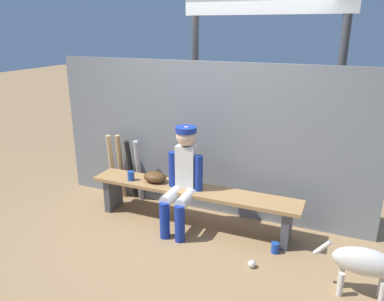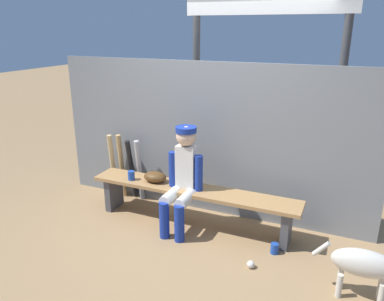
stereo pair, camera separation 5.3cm
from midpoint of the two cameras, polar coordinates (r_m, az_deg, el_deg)
ground_plane at (r=4.45m, az=0.35°, el=-11.16°), size 30.00×30.00×0.00m
chainlink_fence at (r=4.45m, az=2.52°, el=1.67°), size 3.94×0.03×1.83m
dugout_bench at (r=4.29m, az=0.36°, el=-7.00°), size 2.46×0.36×0.46m
player_seated at (r=4.11m, az=-1.16°, el=-3.90°), size 0.41×0.55×1.17m
baseball_glove at (r=4.42m, az=-5.32°, el=-4.03°), size 0.28×0.20×0.12m
bat_aluminum_silver at (r=4.89m, az=-7.72°, el=-3.07°), size 0.08×0.19×0.84m
bat_aluminum_black at (r=4.96m, az=-8.88°, el=-2.88°), size 0.07×0.22×0.83m
bat_wood_tan at (r=5.02m, az=-10.39°, el=-2.38°), size 0.08×0.15×0.88m
bat_wood_natural at (r=5.11m, az=-11.72°, el=-2.22°), size 0.07×0.14×0.86m
baseball at (r=3.77m, az=9.38°, el=-16.78°), size 0.07×0.07×0.07m
cup_on_ground at (r=4.01m, az=12.87°, el=-14.38°), size 0.08×0.08×0.11m
cup_on_bench at (r=4.50m, az=-8.92°, el=-3.79°), size 0.08×0.08×0.11m
scoreboard at (r=4.96m, az=12.54°, el=21.29°), size 2.40×0.27×3.51m
dog at (r=3.53m, az=26.11°, el=-15.47°), size 0.84×0.20×0.49m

